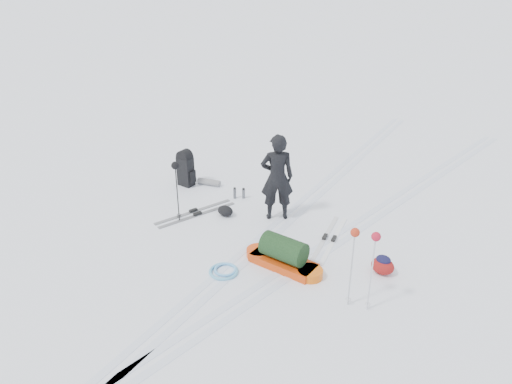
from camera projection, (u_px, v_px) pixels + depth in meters
ground at (265, 238)px, 10.20m from camera, size 200.00×200.00×0.00m
ski_tracks at (313, 229)px, 10.52m from camera, size 3.38×17.97×0.01m
skier at (277, 177)px, 10.55m from camera, size 0.84×0.80×1.93m
pulk_sled at (284, 256)px, 9.20m from camera, size 1.61×0.53×0.62m
expedition_rucksack at (188, 169)px, 12.26m from camera, size 0.95×0.61×0.93m
ski_poles_black at (176, 173)px, 10.37m from camera, size 0.17×0.17×1.38m
ski_poles_silver at (364, 244)px, 7.72m from camera, size 0.46×0.22×1.47m
touring_skis_grey at (195, 213)px, 11.12m from camera, size 0.87×1.90×0.07m
touring_skis_white at (329, 239)px, 10.15m from camera, size 0.70×1.92×0.07m
rope_coil at (224, 271)px, 9.13m from camera, size 0.72×0.72×0.07m
small_daypack at (383, 265)px, 9.04m from camera, size 0.43×0.32×0.37m
thermos_pair at (239, 193)px, 11.75m from camera, size 0.24×0.20×0.28m
stuff_sack at (225, 211)px, 11.00m from camera, size 0.41×0.34×0.23m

